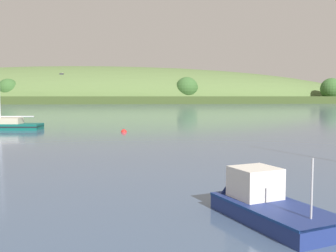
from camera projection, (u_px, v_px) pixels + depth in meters
far_shoreline_hill at (100, 102)px, 258.72m from camera, size 474.67×138.39×47.48m
dockside_crane at (63, 89)px, 227.37m from camera, size 3.62×13.05×17.62m
fishing_boat_moored at (263, 208)px, 13.14m from camera, size 3.70×5.24×3.11m
mooring_buoy_midchannel at (124, 132)px, 44.34m from camera, size 0.69×0.69×0.77m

